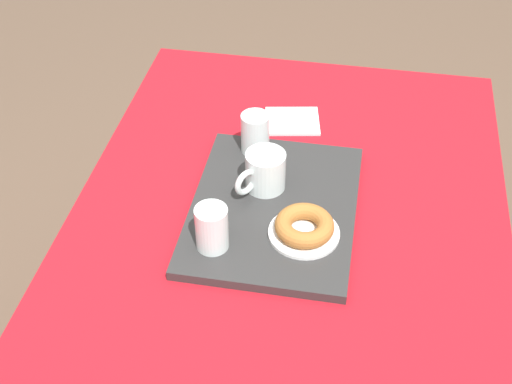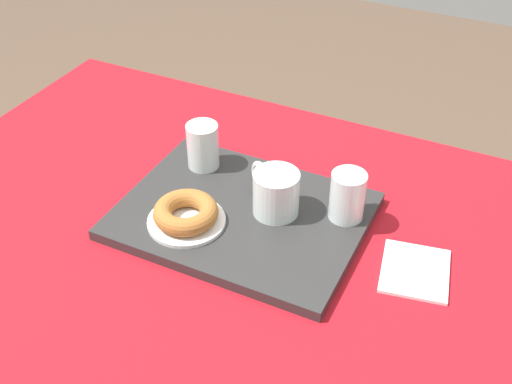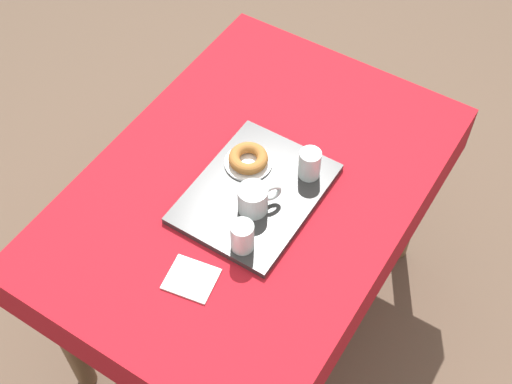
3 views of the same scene
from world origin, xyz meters
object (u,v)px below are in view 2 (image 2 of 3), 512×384
Objects in this scene: water_glass_near at (347,198)px; water_glass_far at (203,148)px; serving_tray at (242,216)px; donut_plate_left at (187,221)px; dining_table at (222,271)px; tea_mug_left at (275,194)px; sugar_donut_left at (186,212)px; paper_napkin at (415,271)px.

water_glass_near is 0.30m from water_glass_far.
water_glass_far is at bearing 144.17° from serving_tray.
serving_tray is 0.10m from donut_plate_left.
serving_tray is 0.19m from water_glass_near.
donut_plate_left is (-0.24, -0.14, -0.04)m from water_glass_near.
dining_table is 0.19m from tea_mug_left.
water_glass_near reaches higher than tea_mug_left.
water_glass_far is at bearing 174.97° from water_glass_near.
sugar_donut_left is at bearing -150.38° from water_glass_near.
water_glass_near is at bearing 19.01° from tea_mug_left.
water_glass_far is (-0.13, 0.09, 0.05)m from serving_tray.
sugar_donut_left reaches higher than donut_plate_left.
tea_mug_left is 1.25× the size of water_glass_far.
serving_tray is 4.76× the size of water_glass_near.
dining_table is 0.36m from paper_napkin.
water_glass_far reaches higher than tea_mug_left.
donut_plate_left reaches higher than serving_tray.
water_glass_near is 0.66× the size of donut_plate_left.
donut_plate_left is at bearing 90.00° from sugar_donut_left.
tea_mug_left reaches higher than donut_plate_left.
water_glass_far is 0.17m from sugar_donut_left.
tea_mug_left is 0.27m from paper_napkin.
water_glass_far is (-0.30, 0.03, -0.00)m from water_glass_near.
paper_napkin is (0.38, 0.07, -0.04)m from sugar_donut_left.
dining_table is 0.16m from sugar_donut_left.
serving_tray is at bearing -35.83° from water_glass_far.
serving_tray is at bearing -158.06° from water_glass_near.
water_glass_near reaches higher than sugar_donut_left.
serving_tray reaches higher than dining_table.
donut_plate_left is (-0.04, -0.04, 0.13)m from dining_table.
water_glass_near reaches higher than dining_table.
sugar_donut_left is at bearing -90.00° from donut_plate_left.
paper_napkin is at bearing 6.16° from dining_table.
donut_plate_left is at bearing -150.38° from water_glass_near.
tea_mug_left is at bearing 37.96° from donut_plate_left.
sugar_donut_left is (-0.24, -0.14, -0.02)m from water_glass_near.
water_glass_near is at bearing 29.62° from sugar_donut_left.
dining_table is 0.15m from donut_plate_left.
paper_napkin is (0.38, 0.07, -0.02)m from donut_plate_left.
tea_mug_left is at bearing 36.43° from dining_table.
donut_plate_left is at bearing -168.97° from paper_napkin.
water_glass_far is at bearing 159.88° from tea_mug_left.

